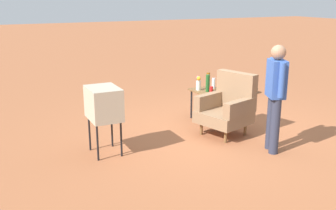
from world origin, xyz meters
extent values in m
plane|color=#A05B38|center=(0.00, 0.00, 0.00)|extent=(60.00, 60.00, 0.00)
cylinder|color=brown|center=(-0.07, -0.40, 0.11)|extent=(0.05, 0.05, 0.22)
cylinder|color=brown|center=(0.44, -0.24, 0.11)|extent=(0.05, 0.05, 0.22)
cylinder|color=brown|center=(-0.23, 0.11, 0.11)|extent=(0.05, 0.05, 0.22)
cylinder|color=brown|center=(0.28, 0.26, 0.11)|extent=(0.05, 0.05, 0.22)
cube|color=#8C6B4C|center=(0.10, -0.07, 0.32)|extent=(0.95, 0.95, 0.20)
cube|color=#8C6B4C|center=(0.01, 0.24, 0.74)|extent=(0.77, 0.38, 0.64)
cube|color=#8C6B4C|center=(-0.20, -0.16, 0.55)|extent=(0.34, 0.69, 0.26)
cube|color=#8C6B4C|center=(0.41, 0.03, 0.55)|extent=(0.34, 0.69, 0.26)
cylinder|color=black|center=(-0.99, -0.10, 0.28)|extent=(0.04, 0.04, 0.56)
cylinder|color=black|center=(-0.54, -0.10, 0.28)|extent=(0.04, 0.04, 0.56)
cylinder|color=black|center=(-0.99, 0.35, 0.28)|extent=(0.04, 0.04, 0.56)
cylinder|color=black|center=(-0.54, 0.35, 0.28)|extent=(0.04, 0.04, 0.56)
cube|color=brown|center=(-0.76, 0.13, 0.58)|extent=(0.56, 0.56, 0.03)
cylinder|color=black|center=(0.23, -1.96, 0.28)|extent=(0.03, 0.03, 0.55)
cylinder|color=black|center=(-0.21, -1.96, 0.28)|extent=(0.03, 0.03, 0.55)
cylinder|color=black|center=(0.23, -2.32, 0.28)|extent=(0.03, 0.03, 0.55)
cylinder|color=black|center=(-0.21, -2.32, 0.28)|extent=(0.03, 0.03, 0.55)
cube|color=#BCB299|center=(0.01, -2.14, 0.79)|extent=(0.60, 0.44, 0.48)
cube|color=#383D3F|center=(0.01, -1.91, 0.79)|extent=(0.42, 0.01, 0.34)
cylinder|color=#2D3347|center=(0.94, 0.25, 0.43)|extent=(0.14, 0.14, 0.86)
cylinder|color=#2D3347|center=(1.12, 0.17, 0.43)|extent=(0.14, 0.14, 0.86)
cube|color=#3356A8|center=(1.03, 0.21, 1.14)|extent=(0.42, 0.35, 0.56)
cylinder|color=#3356A8|center=(0.81, 0.30, 1.17)|extent=(0.09, 0.09, 0.50)
cylinder|color=#3356A8|center=(1.25, 0.11, 1.17)|extent=(0.09, 0.09, 0.50)
sphere|color=#A37556|center=(1.03, 0.21, 1.53)|extent=(0.22, 0.22, 0.22)
cylinder|color=#1E5623|center=(-0.64, 0.05, 0.75)|extent=(0.07, 0.07, 0.32)
cylinder|color=red|center=(-0.53, 0.06, 0.65)|extent=(0.07, 0.07, 0.12)
cylinder|color=brown|center=(-0.92, 0.23, 0.74)|extent=(0.07, 0.07, 0.30)
cylinder|color=silver|center=(-0.82, 0.29, 0.69)|extent=(0.06, 0.06, 0.20)
cylinder|color=silver|center=(-0.83, -0.04, 0.68)|extent=(0.09, 0.09, 0.18)
sphere|color=yellow|center=(-0.83, -0.04, 0.82)|extent=(0.07, 0.07, 0.07)
sphere|color=#E04C66|center=(-0.87, -0.03, 0.82)|extent=(0.07, 0.07, 0.07)
sphere|color=orange|center=(-0.79, -0.06, 0.82)|extent=(0.07, 0.07, 0.07)
ellipsoid|color=olive|center=(-2.11, 2.24, 0.11)|extent=(0.28, 0.28, 0.22)
camera|label=1|loc=(5.44, -3.70, 2.33)|focal=41.87mm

